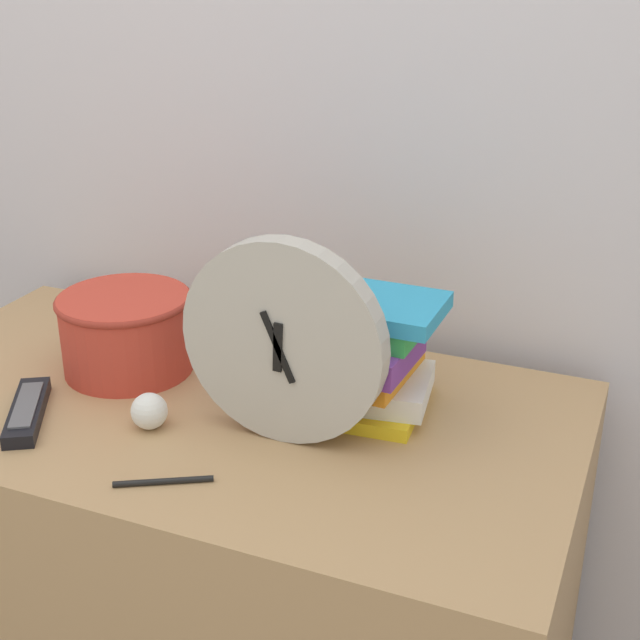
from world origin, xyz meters
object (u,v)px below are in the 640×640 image
book_stack (350,354)px  pen (163,481)px  tv_remote (27,411)px  desk_clock (283,343)px  basket (126,330)px  crumpled_paper_ball (149,411)px

book_stack → pen: book_stack is taller
book_stack → tv_remote: book_stack is taller
desk_clock → basket: bearing=163.3°
basket → crumpled_paper_ball: 0.20m
book_stack → basket: (-0.37, -0.02, -0.02)m
basket → crumpled_paper_ball: basket is taller
book_stack → tv_remote: (-0.42, -0.21, -0.07)m
desk_clock → basket: size_ratio=1.36×
desk_clock → book_stack: desk_clock is taller
pen → tv_remote: bearing=165.4°
basket → desk_clock: bearing=-16.7°
tv_remote → book_stack: bearing=26.9°
desk_clock → book_stack: bearing=66.2°
crumpled_paper_ball → pen: 0.15m
desk_clock → tv_remote: (-0.36, -0.09, -0.13)m
tv_remote → basket: bearing=75.9°
tv_remote → pen: 0.28m
basket → pen: 0.35m
book_stack → basket: size_ratio=1.20×
desk_clock → tv_remote: desk_clock is taller
desk_clock → pen: desk_clock is taller
desk_clock → basket: desk_clock is taller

